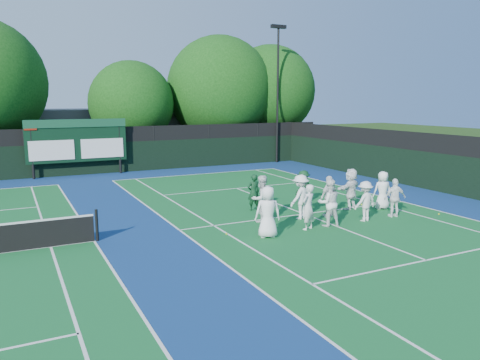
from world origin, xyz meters
name	(u,v)px	position (x,y,z in m)	size (l,w,h in m)	color
ground	(318,220)	(0.00, 0.00, 0.00)	(120.00, 120.00, 0.00)	#1A350E
court_apron	(166,232)	(-6.00, 1.00, 0.00)	(34.00, 32.00, 0.01)	navy
near_court	(304,214)	(0.00, 1.00, 0.01)	(11.05, 23.85, 0.01)	#125A27
back_fence	(93,153)	(-6.00, 16.00, 1.36)	(34.00, 0.08, 3.00)	black
divider_fence_right	(455,168)	(9.00, 1.00, 1.36)	(0.08, 32.00, 3.00)	black
scoreboard	(77,141)	(-7.01, 15.59, 2.19)	(6.00, 0.21, 3.55)	black
clubhouse	(126,133)	(-2.00, 24.00, 2.00)	(18.00, 6.00, 4.00)	#55555A
light_pole_right	(278,78)	(7.50, 15.70, 6.30)	(1.20, 0.30, 10.12)	black
tree_c	(133,106)	(-2.43, 19.58, 4.31)	(6.13, 6.13, 7.53)	black
tree_d	(221,92)	(4.60, 19.58, 5.36)	(8.27, 8.27, 9.70)	black
tree_e	(271,93)	(9.19, 19.58, 5.27)	(7.50, 7.50, 9.22)	black
tennis_ball_0	(227,234)	(-4.18, -0.28, 0.03)	(0.07, 0.07, 0.07)	#C5C917
tennis_ball_1	(312,217)	(-0.03, 0.43, 0.03)	(0.07, 0.07, 0.07)	#C5C917
tennis_ball_2	(439,214)	(4.95, -1.60, 0.03)	(0.07, 0.07, 0.07)	#C5C917
tennis_ball_4	(297,195)	(1.83, 4.27, 0.03)	(0.07, 0.07, 0.07)	#C5C917
tennis_ball_5	(362,205)	(3.30, 1.24, 0.03)	(0.07, 0.07, 0.07)	#C5C917
player_front_0	(268,212)	(-3.03, -1.20, 0.91)	(0.89, 0.58, 1.81)	white
player_front_1	(308,207)	(-1.22, -1.01, 0.85)	(0.62, 0.41, 1.70)	silver
player_front_2	(329,203)	(-0.23, -0.94, 0.90)	(0.87, 0.68, 1.80)	white
player_front_3	(365,201)	(1.49, -0.99, 0.80)	(1.03, 0.59, 1.59)	silver
player_front_4	(395,198)	(3.03, -1.02, 0.79)	(0.93, 0.39, 1.59)	white
player_back_0	(261,199)	(-2.20, 0.76, 0.92)	(0.89, 0.70, 1.84)	white
player_back_1	(301,197)	(-0.57, 0.46, 0.90)	(1.16, 0.67, 1.79)	white
player_back_2	(329,196)	(0.70, 0.26, 0.84)	(0.99, 0.41, 1.69)	white
player_back_3	(351,189)	(2.37, 0.92, 0.90)	(1.66, 0.53, 1.79)	white
player_back_4	(382,190)	(3.58, 0.27, 0.83)	(0.82, 0.53, 1.67)	white
coach_left	(254,192)	(-1.56, 2.57, 0.79)	(0.58, 0.38, 1.58)	#0E331A
coach_right	(303,187)	(1.03, 2.60, 0.79)	(1.01, 0.58, 1.57)	#0E361A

